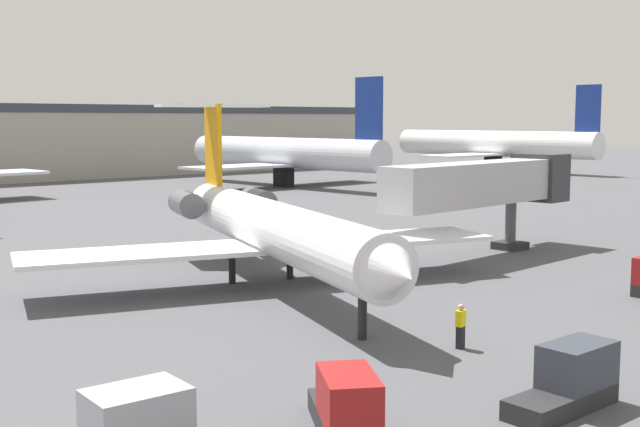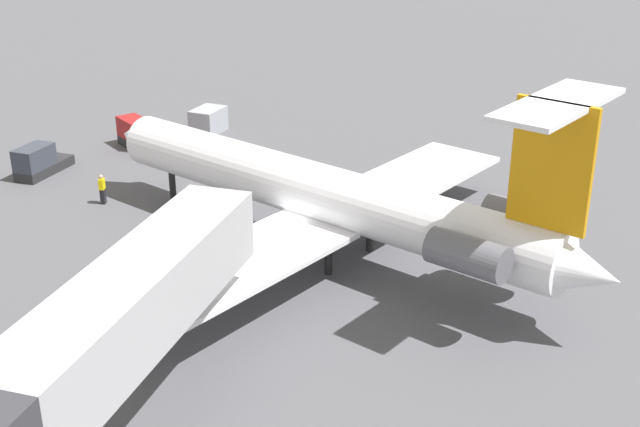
% 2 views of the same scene
% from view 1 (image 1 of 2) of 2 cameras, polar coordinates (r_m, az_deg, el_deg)
% --- Properties ---
extents(ground_plane, '(400.00, 400.00, 0.10)m').
position_cam_1_polar(ground_plane, '(41.60, -0.20, -5.25)').
color(ground_plane, '#4C4C51').
extents(regional_jet, '(24.72, 28.11, 9.43)m').
position_cam_1_polar(regional_jet, '(41.73, -3.67, -0.79)').
color(regional_jet, white).
rests_on(regional_jet, ground_plane).
extents(jet_bridge, '(16.61, 3.86, 6.16)m').
position_cam_1_polar(jet_bridge, '(52.42, 11.82, 2.08)').
color(jet_bridge, '#ADADB2').
rests_on(jet_bridge, ground_plane).
extents(ground_crew_marshaller, '(0.45, 0.35, 1.69)m').
position_cam_1_polar(ground_crew_marshaller, '(31.03, 9.80, -7.75)').
color(ground_crew_marshaller, black).
rests_on(ground_crew_marshaller, ground_plane).
extents(baggage_tug_lead, '(3.33, 4.13, 1.90)m').
position_cam_1_polar(baggage_tug_lead, '(22.38, 1.84, -13.44)').
color(baggage_tug_lead, '#262628').
rests_on(baggage_tug_lead, ground_plane).
extents(baggage_tug_spare, '(4.02, 1.45, 1.90)m').
position_cam_1_polar(baggage_tug_spare, '(25.67, 17.10, -11.07)').
color(baggage_tug_spare, '#262628').
rests_on(baggage_tug_spare, ground_plane).
extents(cargo_container_uld, '(2.60, 1.89, 1.68)m').
position_cam_1_polar(cargo_container_uld, '(22.01, -12.68, -13.94)').
color(cargo_container_uld, '#999EA8').
rests_on(cargo_container_uld, ground_plane).
extents(parked_airliner_east_mid, '(28.06, 33.24, 13.19)m').
position_cam_1_polar(parked_airliner_east_mid, '(102.82, -2.48, 4.22)').
color(parked_airliner_east_mid, silver).
rests_on(parked_airliner_east_mid, ground_plane).
extents(parked_airliner_east_end, '(31.46, 37.34, 13.58)m').
position_cam_1_polar(parked_airliner_east_end, '(137.34, 12.10, 4.76)').
color(parked_airliner_east_end, white).
rests_on(parked_airliner_east_end, ground_plane).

